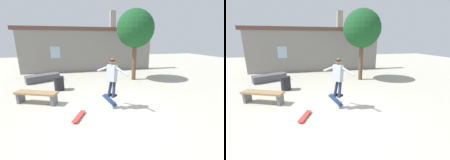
# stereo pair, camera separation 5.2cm
# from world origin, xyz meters

# --- Properties ---
(ground_plane) EXTENTS (40.00, 40.00, 0.00)m
(ground_plane) POSITION_xyz_m (0.00, 0.00, 0.00)
(ground_plane) COLOR #B2AD9E
(building_backdrop) EXTENTS (11.17, 0.52, 4.82)m
(building_backdrop) POSITION_xyz_m (0.03, 7.72, 1.86)
(building_backdrop) COLOR gray
(building_backdrop) RESTS_ON ground_plane
(tree_right) EXTENTS (2.32, 2.32, 4.41)m
(tree_right) POSITION_xyz_m (2.58, 4.26, 3.23)
(tree_right) COLOR brown
(tree_right) RESTS_ON ground_plane
(park_bench) EXTENTS (1.81, 1.08, 0.52)m
(park_bench) POSITION_xyz_m (-2.78, 1.51, 0.38)
(park_bench) COLOR #99754C
(park_bench) RESTS_ON ground_plane
(skate_ledge) EXTENTS (2.03, 1.42, 0.47)m
(skate_ledge) POSITION_xyz_m (-3.23, 5.12, 0.23)
(skate_ledge) COLOR #4C4C51
(skate_ledge) RESTS_ON ground_plane
(trash_bin) EXTENTS (0.54, 0.54, 0.73)m
(trash_bin) POSITION_xyz_m (-2.04, 3.12, 0.39)
(trash_bin) COLOR black
(trash_bin) RESTS_ON ground_plane
(skater) EXTENTS (0.98, 1.09, 1.45)m
(skater) POSITION_xyz_m (0.17, 0.32, 1.36)
(skater) COLOR #9EA8B2
(skateboard_flipping) EXTENTS (0.66, 0.32, 0.73)m
(skateboard_flipping) POSITION_xyz_m (0.10, 0.40, 0.32)
(skateboard_flipping) COLOR #2D519E
(skateboard_resting) EXTENTS (0.50, 0.85, 0.08)m
(skateboard_resting) POSITION_xyz_m (-1.11, -0.12, 0.07)
(skateboard_resting) COLOR red
(skateboard_resting) RESTS_ON ground_plane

